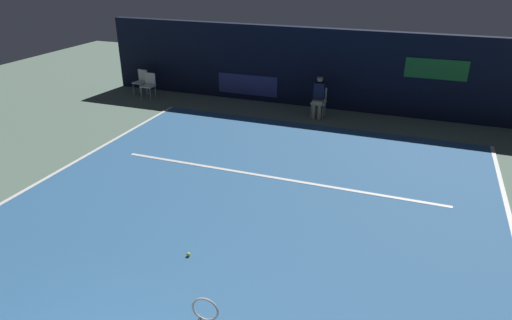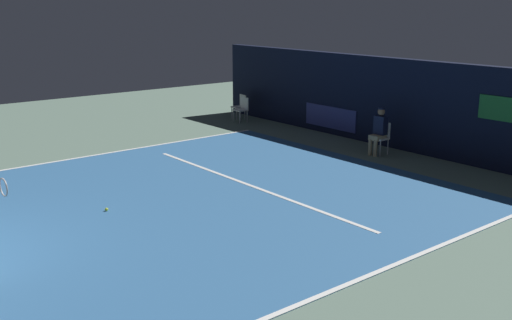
{
  "view_description": "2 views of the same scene",
  "coord_description": "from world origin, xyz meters",
  "px_view_note": "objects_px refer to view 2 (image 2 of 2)",
  "views": [
    {
      "loc": [
        2.94,
        -2.01,
        4.76
      ],
      "look_at": [
        0.09,
        5.61,
        1.07
      ],
      "focal_mm": 32.01,
      "sensor_mm": 36.0,
      "label": 1
    },
    {
      "loc": [
        10.46,
        -1.22,
        4.09
      ],
      "look_at": [
        0.91,
        6.47,
        0.89
      ],
      "focal_mm": 42.0,
      "sensor_mm": 36.0,
      "label": 2
    }
  ],
  "objects_px": {
    "courtside_chair_near": "(242,108)",
    "courtside_chair_far": "(240,105)",
    "line_judge_on_chair": "(379,131)",
    "tennis_ball": "(107,209)"
  },
  "relations": [
    {
      "from": "courtside_chair_near",
      "to": "courtside_chair_far",
      "type": "relative_size",
      "value": 1.0
    },
    {
      "from": "line_judge_on_chair",
      "to": "courtside_chair_near",
      "type": "xyz_separation_m",
      "value": [
        -6.18,
        -0.07,
        -0.18
      ]
    },
    {
      "from": "line_judge_on_chair",
      "to": "courtside_chair_far",
      "type": "xyz_separation_m",
      "value": [
        -6.72,
        0.26,
        -0.18
      ]
    },
    {
      "from": "courtside_chair_near",
      "to": "courtside_chair_far",
      "type": "xyz_separation_m",
      "value": [
        -0.54,
        0.33,
        0.0
      ]
    },
    {
      "from": "line_judge_on_chair",
      "to": "courtside_chair_far",
      "type": "distance_m",
      "value": 6.73
    },
    {
      "from": "courtside_chair_near",
      "to": "tennis_ball",
      "type": "relative_size",
      "value": 12.94
    },
    {
      "from": "line_judge_on_chair",
      "to": "courtside_chair_near",
      "type": "relative_size",
      "value": 1.5
    },
    {
      "from": "courtside_chair_near",
      "to": "tennis_ball",
      "type": "bearing_deg",
      "value": -53.74
    },
    {
      "from": "courtside_chair_near",
      "to": "courtside_chair_far",
      "type": "distance_m",
      "value": 0.63
    },
    {
      "from": "line_judge_on_chair",
      "to": "courtside_chair_far",
      "type": "height_order",
      "value": "line_judge_on_chair"
    }
  ]
}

